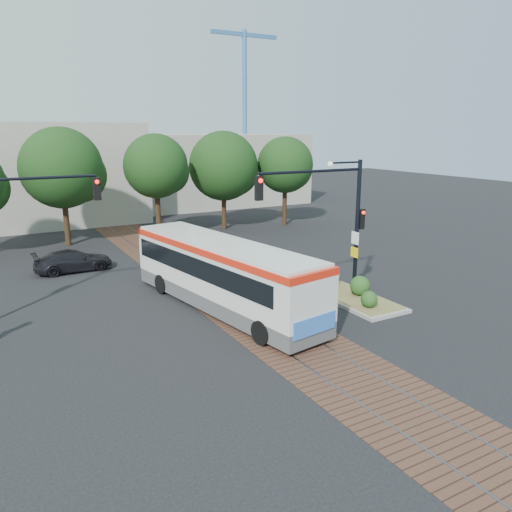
% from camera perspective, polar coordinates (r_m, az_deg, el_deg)
% --- Properties ---
extents(ground, '(120.00, 120.00, 0.00)m').
position_cam_1_polar(ground, '(21.26, -0.99, -6.29)').
color(ground, black).
rests_on(ground, ground).
extents(trackbed, '(3.60, 40.00, 0.02)m').
position_cam_1_polar(trackbed, '(24.67, -5.40, -3.41)').
color(trackbed, '#502F24').
rests_on(trackbed, ground).
extents(tree_row, '(26.40, 5.60, 7.67)m').
position_cam_1_polar(tree_row, '(35.69, -12.02, 9.74)').
color(tree_row, '#382314').
rests_on(tree_row, ground).
extents(warehouses, '(40.00, 13.00, 8.00)m').
position_cam_1_polar(warehouses, '(47.29, -18.56, 9.09)').
color(warehouses, '#ADA899').
rests_on(warehouses, ground).
extents(crane, '(8.00, 0.50, 18.00)m').
position_cam_1_polar(crane, '(58.49, -1.30, 17.58)').
color(crane, '#3F72B2').
rests_on(crane, ground).
extents(city_bus, '(4.09, 11.17, 2.93)m').
position_cam_1_polar(city_bus, '(21.12, -3.89, -1.79)').
color(city_bus, '#4A4A4D').
rests_on(city_bus, ground).
extents(traffic_island, '(2.20, 5.20, 1.13)m').
position_cam_1_polar(traffic_island, '(23.03, 10.74, -4.04)').
color(traffic_island, gray).
rests_on(traffic_island, ground).
extents(signal_pole_main, '(5.49, 0.46, 6.00)m').
position_cam_1_polar(signal_pole_main, '(21.62, 9.09, 5.28)').
color(signal_pole_main, black).
rests_on(signal_pole_main, ground).
extents(signal_pole_left, '(4.99, 0.34, 6.00)m').
position_cam_1_polar(signal_pole_left, '(21.87, -26.14, 3.33)').
color(signal_pole_left, black).
rests_on(signal_pole_left, ground).
extents(parked_car, '(4.09, 1.78, 1.17)m').
position_cam_1_polar(parked_car, '(28.71, -20.16, -0.50)').
color(parked_car, black).
rests_on(parked_car, ground).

